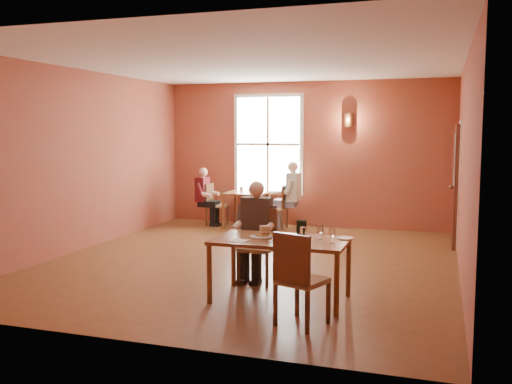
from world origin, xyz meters
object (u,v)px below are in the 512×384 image
(chair_empty, at_px, (302,278))
(diner_maroon, at_px, (216,197))
(diner_main, at_px, (256,235))
(second_table, at_px, (246,209))
(chair_diner_main, at_px, (257,246))
(chair_diner_white, at_px, (276,207))
(chair_diner_maroon, at_px, (217,204))
(diner_white, at_px, (278,196))
(main_table, at_px, (280,270))

(chair_empty, relative_size, diner_maroon, 0.83)
(diner_main, relative_size, second_table, 1.55)
(chair_diner_main, relative_size, diner_main, 0.76)
(chair_diner_white, distance_m, chair_diner_maroon, 1.30)
(chair_empty, height_order, chair_diner_maroon, chair_empty)
(diner_main, bearing_deg, chair_diner_white, -77.42)
(diner_main, xyz_separation_m, chair_empty, (0.95, -1.39, -0.15))
(chair_empty, bearing_deg, diner_main, 144.75)
(chair_diner_main, relative_size, second_table, 1.17)
(diner_main, bearing_deg, chair_empty, 124.36)
(chair_diner_maroon, bearing_deg, second_table, 90.00)
(diner_white, distance_m, diner_maroon, 1.36)
(main_table, bearing_deg, chair_diner_maroon, 119.90)
(chair_diner_white, bearing_deg, diner_maroon, 90.00)
(main_table, distance_m, diner_white, 4.93)
(diner_maroon, bearing_deg, chair_empty, 30.19)
(main_table, distance_m, diner_main, 0.84)
(main_table, distance_m, chair_diner_white, 4.93)
(second_table, bearing_deg, diner_white, 0.00)
(second_table, distance_m, chair_diner_white, 0.66)
(diner_white, distance_m, chair_diner_maroon, 1.35)
(chair_diner_maroon, distance_m, diner_maroon, 0.15)
(second_table, distance_m, diner_white, 0.74)
(chair_diner_maroon, bearing_deg, diner_main, 28.37)
(chair_diner_main, bearing_deg, chair_diner_white, -77.33)
(chair_diner_main, height_order, chair_diner_maroon, chair_diner_main)
(chair_diner_main, bearing_deg, main_table, 127.57)
(diner_main, distance_m, chair_empty, 1.69)
(diner_maroon, bearing_deg, chair_diner_maroon, 90.00)
(main_table, relative_size, diner_maroon, 1.32)
(diner_main, xyz_separation_m, chair_diner_white, (-0.92, 4.10, -0.19))
(main_table, relative_size, chair_diner_maroon, 1.77)
(diner_white, xyz_separation_m, chair_diner_maroon, (-1.33, 0.00, -0.22))
(chair_diner_main, distance_m, diner_maroon, 4.65)
(chair_diner_main, height_order, chair_empty, chair_empty)
(second_table, height_order, chair_diner_white, chair_diner_white)
(chair_diner_white, relative_size, chair_diner_maroon, 1.02)
(main_table, height_order, second_table, main_table)
(main_table, bearing_deg, chair_diner_main, 127.57)
(chair_diner_main, bearing_deg, diner_main, 90.00)
(diner_main, bearing_deg, diner_white, -77.82)
(main_table, height_order, chair_diner_main, chair_diner_main)
(chair_diner_main, xyz_separation_m, second_table, (-1.57, 4.07, -0.12))
(second_table, relative_size, chair_diner_white, 0.92)
(diner_white, bearing_deg, chair_diner_maroon, 90.00)
(chair_empty, height_order, diner_maroon, diner_maroon)
(chair_diner_main, height_order, diner_maroon, diner_maroon)
(diner_main, distance_m, chair_diner_white, 4.21)
(main_table, height_order, diner_main, diner_main)
(diner_main, distance_m, second_table, 4.40)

